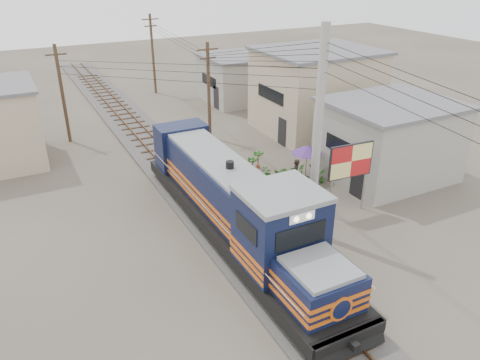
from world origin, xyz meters
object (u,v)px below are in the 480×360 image
vendor (295,174)px  billboard (351,163)px  locomotive (236,205)px  market_umbrella (307,150)px

vendor → billboard: bearing=62.6°
locomotive → billboard: 6.45m
market_umbrella → locomotive: bearing=-148.9°
locomotive → market_umbrella: locomotive is taller
locomotive → market_umbrella: (6.85, 4.13, 0.07)m
locomotive → market_umbrella: size_ratio=7.64×
billboard → vendor: billboard is taller
billboard → vendor: 4.23m
billboard → market_umbrella: size_ratio=1.75×
locomotive → billboard: size_ratio=4.37×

